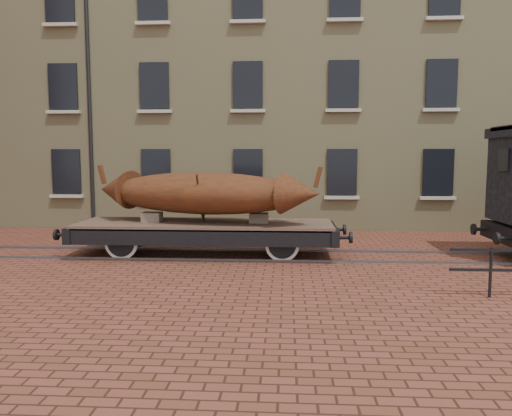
{
  "coord_description": "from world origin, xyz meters",
  "views": [
    {
      "loc": [
        -1.04,
        -13.74,
        2.8
      ],
      "look_at": [
        -1.92,
        0.5,
        1.3
      ],
      "focal_mm": 35.0,
      "sensor_mm": 36.0,
      "label": 1
    }
  ],
  "objects": [
    {
      "name": "flatcar_wagon",
      "position": [
        -3.32,
        0.0,
        0.75
      ],
      "size": [
        8.01,
        2.17,
        1.21
      ],
      "color": "brown",
      "rests_on": "ground"
    },
    {
      "name": "iron_boat",
      "position": [
        -3.38,
        -0.0,
        1.77
      ],
      "size": [
        6.63,
        3.11,
        1.59
      ],
      "color": "#6A3111",
      "rests_on": "flatcar_wagon"
    },
    {
      "name": "warehouse_cream",
      "position": [
        3.0,
        9.99,
        7.0
      ],
      "size": [
        40.0,
        10.19,
        14.0
      ],
      "color": "tan",
      "rests_on": "ground"
    },
    {
      "name": "ground",
      "position": [
        0.0,
        0.0,
        0.0
      ],
      "size": [
        90.0,
        90.0,
        0.0
      ],
      "primitive_type": "plane",
      "color": "brown"
    },
    {
      "name": "rail_track",
      "position": [
        0.0,
        0.0,
        0.03
      ],
      "size": [
        30.0,
        1.52,
        0.06
      ],
      "color": "#59595E",
      "rests_on": "ground"
    }
  ]
}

